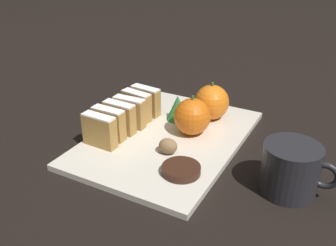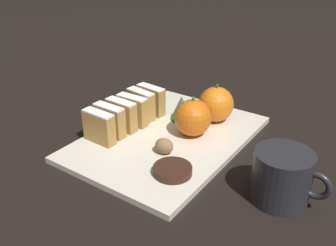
# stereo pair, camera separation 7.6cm
# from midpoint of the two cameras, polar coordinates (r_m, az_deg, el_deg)

# --- Properties ---
(ground_plane) EXTENTS (6.00, 6.00, 0.00)m
(ground_plane) POSITION_cam_midpoint_polar(r_m,az_deg,el_deg) (0.79, -2.75, -2.78)
(ground_plane) COLOR black
(serving_platter) EXTENTS (0.29, 0.41, 0.01)m
(serving_platter) POSITION_cam_midpoint_polar(r_m,az_deg,el_deg) (0.79, -2.76, -2.40)
(serving_platter) COLOR silver
(serving_platter) RESTS_ON ground_plane
(stollen_slice_front) EXTENTS (0.07, 0.03, 0.07)m
(stollen_slice_front) POSITION_cam_midpoint_polar(r_m,az_deg,el_deg) (0.75, -13.25, -1.22)
(stollen_slice_front) COLOR #B28442
(stollen_slice_front) RESTS_ON serving_platter
(stollen_slice_second) EXTENTS (0.07, 0.02, 0.07)m
(stollen_slice_second) POSITION_cam_midpoint_polar(r_m,az_deg,el_deg) (0.78, -11.81, -0.15)
(stollen_slice_second) COLOR #B28442
(stollen_slice_second) RESTS_ON serving_platter
(stollen_slice_third) EXTENTS (0.07, 0.03, 0.07)m
(stollen_slice_third) POSITION_cam_midpoint_polar(r_m,az_deg,el_deg) (0.80, -10.13, 0.77)
(stollen_slice_third) COLOR #B28442
(stollen_slice_third) RESTS_ON serving_platter
(stollen_slice_fourth) EXTENTS (0.07, 0.03, 0.07)m
(stollen_slice_fourth) POSITION_cam_midpoint_polar(r_m,az_deg,el_deg) (0.82, -8.49, 1.63)
(stollen_slice_fourth) COLOR #B28442
(stollen_slice_fourth) RESTS_ON serving_platter
(stollen_slice_fifth) EXTENTS (0.07, 0.03, 0.07)m
(stollen_slice_fifth) POSITION_cam_midpoint_polar(r_m,az_deg,el_deg) (0.85, -7.39, 2.55)
(stollen_slice_fifth) COLOR #B28442
(stollen_slice_fifth) RESTS_ON serving_platter
(stollen_slice_sixth) EXTENTS (0.07, 0.03, 0.07)m
(stollen_slice_sixth) POSITION_cam_midpoint_polar(r_m,az_deg,el_deg) (0.87, -5.94, 3.32)
(stollen_slice_sixth) COLOR #B28442
(stollen_slice_sixth) RESTS_ON serving_platter
(orange_near) EXTENTS (0.08, 0.08, 0.09)m
(orange_near) POSITION_cam_midpoint_polar(r_m,az_deg,el_deg) (0.84, 4.12, 3.13)
(orange_near) COLOR orange
(orange_near) RESTS_ON serving_platter
(orange_far) EXTENTS (0.08, 0.08, 0.09)m
(orange_far) POSITION_cam_midpoint_polar(r_m,az_deg,el_deg) (0.78, 0.93, 0.92)
(orange_far) COLOR orange
(orange_far) RESTS_ON serving_platter
(walnut) EXTENTS (0.04, 0.03, 0.03)m
(walnut) POSITION_cam_midpoint_polar(r_m,az_deg,el_deg) (0.72, -3.02, -3.62)
(walnut) COLOR #8E6B47
(walnut) RESTS_ON serving_platter
(chocolate_cookie) EXTENTS (0.07, 0.07, 0.01)m
(chocolate_cookie) POSITION_cam_midpoint_polar(r_m,az_deg,el_deg) (0.66, -1.27, -7.22)
(chocolate_cookie) COLOR #381E14
(chocolate_cookie) RESTS_ON serving_platter
(evergreen_sprig) EXTENTS (0.05, 0.05, 0.06)m
(evergreen_sprig) POSITION_cam_midpoint_polar(r_m,az_deg,el_deg) (0.84, -1.12, 2.30)
(evergreen_sprig) COLOR #2D7538
(evergreen_sprig) RESTS_ON serving_platter
(coffee_mug) EXTENTS (0.13, 0.10, 0.09)m
(coffee_mug) POSITION_cam_midpoint_polar(r_m,az_deg,el_deg) (0.64, 15.05, -6.90)
(coffee_mug) COLOR #232328
(coffee_mug) RESTS_ON ground_plane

